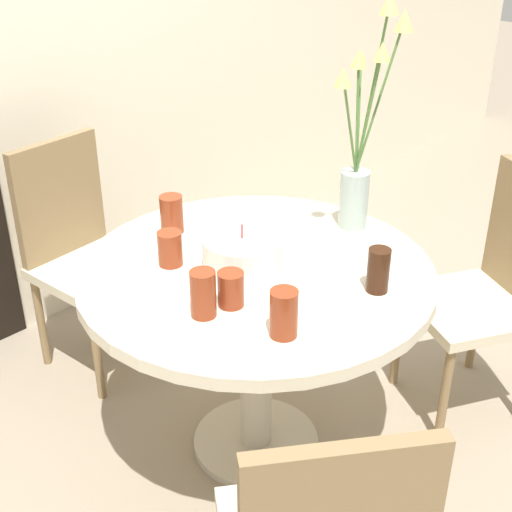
{
  "coord_description": "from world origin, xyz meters",
  "views": [
    {
      "loc": [
        -1.36,
        -1.29,
        1.77
      ],
      "look_at": [
        0.0,
        0.0,
        0.75
      ],
      "focal_mm": 50.0,
      "sensor_mm": 36.0,
      "label": 1
    }
  ],
  "objects_px": {
    "drink_glass_4": "(172,214)",
    "drink_glass_2": "(231,289)",
    "flower_vase": "(361,148)",
    "drink_glass_0": "(170,248)",
    "side_plate": "(262,223)",
    "drink_glass_1": "(203,294)",
    "chair_right_flank": "(81,245)",
    "chair_left_flank": "(493,283)",
    "birthday_cake": "(242,253)",
    "drink_glass_3": "(284,313)",
    "drink_glass_5": "(378,270)"
  },
  "relations": [
    {
      "from": "side_plate",
      "to": "drink_glass_1",
      "type": "xyz_separation_m",
      "value": [
        -0.52,
        -0.27,
        0.06
      ]
    },
    {
      "from": "side_plate",
      "to": "drink_glass_2",
      "type": "xyz_separation_m",
      "value": [
        -0.43,
        -0.29,
        0.05
      ]
    },
    {
      "from": "flower_vase",
      "to": "drink_glass_0",
      "type": "relative_size",
      "value": 7.02
    },
    {
      "from": "drink_glass_2",
      "to": "drink_glass_5",
      "type": "height_order",
      "value": "drink_glass_5"
    },
    {
      "from": "chair_left_flank",
      "to": "drink_glass_3",
      "type": "bearing_deg",
      "value": -68.44
    },
    {
      "from": "chair_right_flank",
      "to": "drink_glass_5",
      "type": "height_order",
      "value": "chair_right_flank"
    },
    {
      "from": "drink_glass_1",
      "to": "drink_glass_4",
      "type": "xyz_separation_m",
      "value": [
        0.27,
        0.45,
        -0.0
      ]
    },
    {
      "from": "side_plate",
      "to": "drink_glass_4",
      "type": "distance_m",
      "value": 0.31
    },
    {
      "from": "chair_right_flank",
      "to": "drink_glass_1",
      "type": "distance_m",
      "value": 1.01
    },
    {
      "from": "chair_right_flank",
      "to": "drink_glass_2",
      "type": "xyz_separation_m",
      "value": [
        -0.13,
        -0.96,
        0.26
      ]
    },
    {
      "from": "chair_right_flank",
      "to": "chair_left_flank",
      "type": "xyz_separation_m",
      "value": [
        0.83,
        -1.29,
        0.0
      ]
    },
    {
      "from": "chair_left_flank",
      "to": "birthday_cake",
      "type": "xyz_separation_m",
      "value": [
        -0.79,
        0.45,
        0.26
      ]
    },
    {
      "from": "birthday_cake",
      "to": "drink_glass_3",
      "type": "xyz_separation_m",
      "value": [
        -0.18,
        -0.33,
        0.02
      ]
    },
    {
      "from": "drink_glass_0",
      "to": "drink_glass_1",
      "type": "relative_size",
      "value": 0.8
    },
    {
      "from": "drink_glass_0",
      "to": "chair_left_flank",
      "type": "bearing_deg",
      "value": -34.04
    },
    {
      "from": "chair_right_flank",
      "to": "drink_glass_2",
      "type": "height_order",
      "value": "chair_right_flank"
    },
    {
      "from": "chair_left_flank",
      "to": "birthday_cake",
      "type": "relative_size",
      "value": 3.77
    },
    {
      "from": "drink_glass_1",
      "to": "drink_glass_2",
      "type": "distance_m",
      "value": 0.09
    },
    {
      "from": "drink_glass_4",
      "to": "drink_glass_2",
      "type": "bearing_deg",
      "value": -111.77
    },
    {
      "from": "chair_left_flank",
      "to": "side_plate",
      "type": "height_order",
      "value": "chair_left_flank"
    },
    {
      "from": "flower_vase",
      "to": "drink_glass_1",
      "type": "xyz_separation_m",
      "value": [
        -0.72,
        -0.03,
        -0.21
      ]
    },
    {
      "from": "drink_glass_2",
      "to": "drink_glass_4",
      "type": "bearing_deg",
      "value": 68.23
    },
    {
      "from": "drink_glass_0",
      "to": "drink_glass_5",
      "type": "xyz_separation_m",
      "value": [
        0.31,
        -0.54,
        0.01
      ]
    },
    {
      "from": "drink_glass_1",
      "to": "drink_glass_4",
      "type": "distance_m",
      "value": 0.52
    },
    {
      "from": "flower_vase",
      "to": "drink_glass_3",
      "type": "relative_size",
      "value": 5.73
    },
    {
      "from": "birthday_cake",
      "to": "drink_glass_0",
      "type": "relative_size",
      "value": 2.22
    },
    {
      "from": "side_plate",
      "to": "drink_glass_1",
      "type": "distance_m",
      "value": 0.59
    },
    {
      "from": "birthday_cake",
      "to": "flower_vase",
      "type": "relative_size",
      "value": 0.32
    },
    {
      "from": "birthday_cake",
      "to": "flower_vase",
      "type": "xyz_separation_m",
      "value": [
        0.46,
        -0.08,
        0.23
      ]
    },
    {
      "from": "chair_left_flank",
      "to": "flower_vase",
      "type": "relative_size",
      "value": 1.19
    },
    {
      "from": "chair_right_flank",
      "to": "flower_vase",
      "type": "xyz_separation_m",
      "value": [
        0.5,
        -0.91,
        0.49
      ]
    },
    {
      "from": "chair_left_flank",
      "to": "drink_glass_3",
      "type": "xyz_separation_m",
      "value": [
        -0.97,
        0.12,
        0.27
      ]
    },
    {
      "from": "chair_left_flank",
      "to": "drink_glass_0",
      "type": "distance_m",
      "value": 1.14
    },
    {
      "from": "drink_glass_3",
      "to": "drink_glass_5",
      "type": "relative_size",
      "value": 1.0
    },
    {
      "from": "drink_glass_5",
      "to": "drink_glass_3",
      "type": "bearing_deg",
      "value": 172.58
    },
    {
      "from": "birthday_cake",
      "to": "side_plate",
      "type": "height_order",
      "value": "birthday_cake"
    },
    {
      "from": "chair_left_flank",
      "to": "drink_glass_2",
      "type": "relative_size",
      "value": 8.86
    },
    {
      "from": "side_plate",
      "to": "drink_glass_3",
      "type": "xyz_separation_m",
      "value": [
        -0.44,
        -0.49,
        0.06
      ]
    },
    {
      "from": "drink_glass_1",
      "to": "drink_glass_2",
      "type": "relative_size",
      "value": 1.32
    },
    {
      "from": "drink_glass_1",
      "to": "drink_glass_3",
      "type": "xyz_separation_m",
      "value": [
        0.08,
        -0.22,
        -0.0
      ]
    },
    {
      "from": "drink_glass_4",
      "to": "flower_vase",
      "type": "bearing_deg",
      "value": -42.85
    },
    {
      "from": "side_plate",
      "to": "drink_glass_3",
      "type": "height_order",
      "value": "drink_glass_3"
    },
    {
      "from": "drink_glass_1",
      "to": "drink_glass_5",
      "type": "xyz_separation_m",
      "value": [
        0.43,
        -0.26,
        -0.0
      ]
    },
    {
      "from": "drink_glass_2",
      "to": "drink_glass_4",
      "type": "relative_size",
      "value": 0.8
    },
    {
      "from": "drink_glass_0",
      "to": "drink_glass_1",
      "type": "distance_m",
      "value": 0.31
    },
    {
      "from": "drink_glass_2",
      "to": "drink_glass_3",
      "type": "distance_m",
      "value": 0.2
    },
    {
      "from": "birthday_cake",
      "to": "drink_glass_2",
      "type": "height_order",
      "value": "birthday_cake"
    },
    {
      "from": "chair_left_flank",
      "to": "drink_glass_5",
      "type": "xyz_separation_m",
      "value": [
        -0.62,
        0.08,
        0.27
      ]
    },
    {
      "from": "drink_glass_3",
      "to": "side_plate",
      "type": "bearing_deg",
      "value": 47.88
    },
    {
      "from": "chair_left_flank",
      "to": "drink_glass_4",
      "type": "relative_size",
      "value": 7.13
    }
  ]
}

